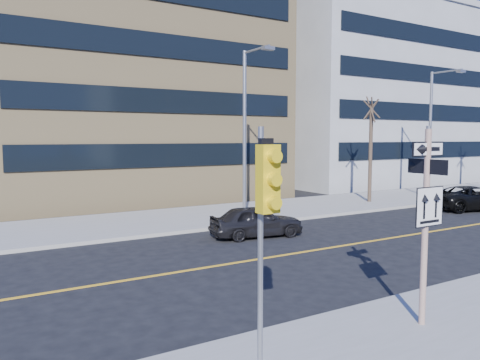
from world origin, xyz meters
TOP-DOWN VIEW (x-y plane):
  - ground at (0.00, 0.00)m, footprint 120.00×120.00m
  - far_sidewalk at (18.00, 12.00)m, footprint 66.00×6.00m
  - road_centerline at (12.00, 4.00)m, footprint 40.00×0.14m
  - sign_pole at (0.00, -2.51)m, footprint 0.92×0.92m
  - traffic_signal at (-4.00, -2.66)m, footprint 0.32×0.45m
  - parked_car_a at (2.09, 6.98)m, footprint 2.10×3.94m
  - parked_car_c at (16.18, 6.70)m, footprint 3.49×5.21m
  - streetlight_a at (4.00, 10.76)m, footprint 0.55×2.25m
  - streetlight_b at (18.00, 10.76)m, footprint 0.55×2.25m
  - street_tree_west at (13.00, 11.30)m, footprint 1.80×1.80m
  - building_brick at (2.00, 25.00)m, footprint 18.00×18.00m
  - building_grey_mid at (24.00, 24.00)m, footprint 20.00×16.00m
  - building_grey_far at (45.00, 27.00)m, footprint 18.00×18.00m

SIDE VIEW (x-z plane):
  - ground at x=0.00m, z-range 0.00..0.00m
  - road_centerline at x=12.00m, z-range 0.00..0.01m
  - far_sidewalk at x=18.00m, z-range 0.00..0.15m
  - parked_car_a at x=2.09m, z-range 0.00..1.28m
  - parked_car_c at x=16.18m, z-range 0.00..1.33m
  - sign_pole at x=0.00m, z-range 0.41..4.47m
  - traffic_signal at x=-4.00m, z-range 1.03..5.03m
  - streetlight_a at x=4.00m, z-range 0.76..8.76m
  - streetlight_b at x=18.00m, z-range 0.76..8.76m
  - street_tree_west at x=13.00m, z-range 2.35..8.70m
  - building_grey_mid at x=24.00m, z-range 0.00..15.00m
  - building_grey_far at x=45.00m, z-range 0.00..16.00m
  - building_brick at x=2.00m, z-range 0.00..18.00m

